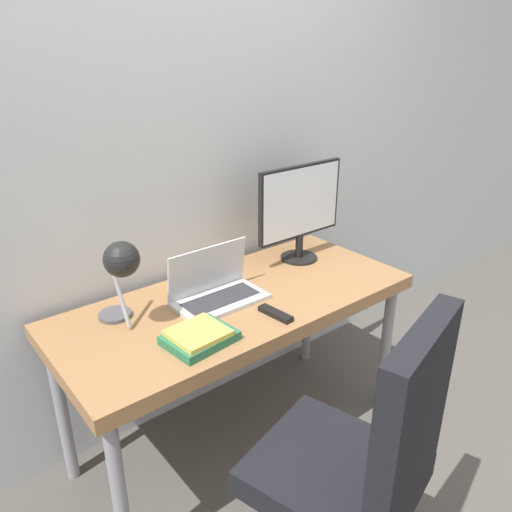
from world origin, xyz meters
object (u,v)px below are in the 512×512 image
at_px(laptop, 216,290).
at_px(book_stack, 199,336).
at_px(desk_lamp, 121,267).
at_px(office_chair, 364,458).
at_px(monitor, 300,207).

height_order(laptop, book_stack, laptop).
bearing_deg(desk_lamp, office_chair, -69.24).
relative_size(monitor, book_stack, 1.95).
bearing_deg(laptop, book_stack, -135.94).
bearing_deg(laptop, office_chair, -93.80).
relative_size(monitor, office_chair, 0.46).
relative_size(office_chair, book_stack, 4.27).
height_order(desk_lamp, office_chair, desk_lamp).
height_order(laptop, office_chair, office_chair).
relative_size(desk_lamp, book_stack, 1.39).
xyz_separation_m(laptop, book_stack, (-0.23, -0.22, -0.02)).
xyz_separation_m(office_chair, book_stack, (-0.17, 0.62, 0.19)).
relative_size(monitor, desk_lamp, 1.40).
relative_size(laptop, desk_lamp, 1.06).
bearing_deg(desk_lamp, book_stack, -57.72).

